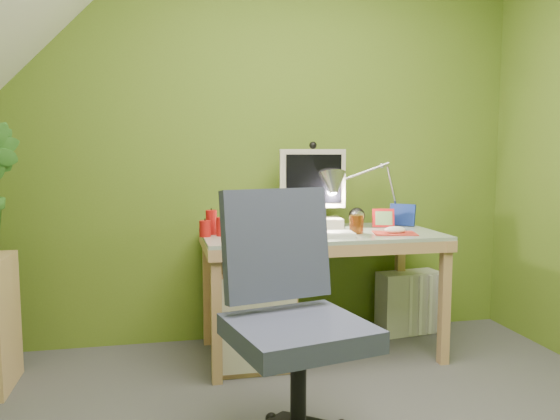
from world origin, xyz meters
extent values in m
cube|color=olive|center=(0.00, 1.60, 1.20)|extent=(3.20, 0.01, 2.40)
cube|color=white|center=(0.20, 1.09, 0.71)|extent=(0.44, 0.19, 0.02)
cube|color=red|center=(0.66, 1.09, 0.70)|extent=(0.26, 0.21, 0.01)
ellipsoid|color=white|center=(0.66, 1.09, 0.72)|extent=(0.13, 0.09, 0.04)
cylinder|color=brown|center=(0.46, 1.15, 0.75)|extent=(0.08, 0.08, 0.10)
cube|color=red|center=(0.70, 1.35, 0.75)|extent=(0.13, 0.05, 0.11)
cube|color=navy|center=(0.84, 1.39, 0.76)|extent=(0.13, 0.11, 0.13)
cube|color=beige|center=(-0.12, 1.37, 0.75)|extent=(0.13, 0.07, 0.11)
cube|color=beige|center=(0.92, 1.46, 0.20)|extent=(0.41, 0.21, 0.39)
camera|label=1|loc=(-0.56, -1.66, 1.14)|focal=35.00mm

